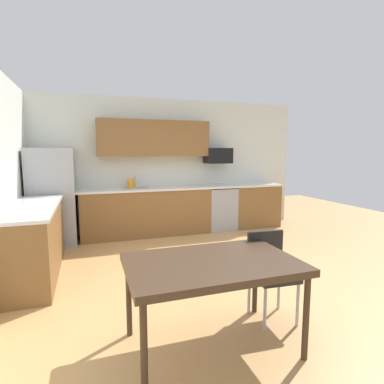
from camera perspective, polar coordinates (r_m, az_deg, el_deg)
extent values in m
plane|color=tan|center=(4.31, 4.41, -15.00)|extent=(12.00, 12.00, 0.00)
cube|color=silver|center=(6.51, -4.68, 4.87)|extent=(5.80, 0.10, 2.70)
cube|color=brown|center=(6.17, -8.30, -3.76)|extent=(2.50, 0.60, 0.90)
cube|color=brown|center=(6.99, 11.25, -2.50)|extent=(1.05, 0.60, 0.90)
cube|color=brown|center=(4.67, -27.21, -8.21)|extent=(0.60, 2.00, 0.90)
cube|color=silver|center=(6.20, -3.85, 0.76)|extent=(4.80, 0.64, 0.04)
cube|color=silver|center=(4.57, -27.57, -2.52)|extent=(0.64, 2.00, 0.04)
cube|color=brown|center=(6.22, -6.95, 9.78)|extent=(2.20, 0.34, 0.70)
cube|color=#9EA0A5|center=(5.96, -24.33, -0.82)|extent=(0.76, 0.70, 1.71)
cube|color=#999BA0|center=(6.62, 5.04, -3.02)|extent=(0.60, 0.60, 0.88)
cube|color=black|center=(6.55, 5.09, 0.89)|extent=(0.60, 0.60, 0.03)
cube|color=black|center=(6.60, 4.81, 6.69)|extent=(0.54, 0.36, 0.32)
cube|color=#A5A8AD|center=(6.07, -10.22, 0.13)|extent=(0.48, 0.40, 0.14)
cylinder|color=#B2B5BA|center=(6.23, -10.50, 1.79)|extent=(0.02, 0.02, 0.24)
cube|color=#422D1E|center=(2.62, 3.75, -13.11)|extent=(1.40, 0.90, 0.06)
cylinder|color=#422D1E|center=(2.30, -8.85, -27.04)|extent=(0.05, 0.05, 0.70)
cylinder|color=#422D1E|center=(2.77, 20.28, -20.94)|extent=(0.05, 0.05, 0.70)
cylinder|color=#422D1E|center=(2.97, -11.58, -18.63)|extent=(0.05, 0.05, 0.70)
cylinder|color=#422D1E|center=(3.35, 11.58, -15.49)|extent=(0.05, 0.05, 0.70)
cube|color=black|center=(3.21, 14.74, -14.67)|extent=(0.43, 0.43, 0.05)
cube|color=black|center=(3.29, 13.30, -10.37)|extent=(0.38, 0.07, 0.40)
cylinder|color=#B2B2B7|center=(3.10, 13.31, -20.31)|extent=(0.03, 0.03, 0.42)
cylinder|color=#B2B2B7|center=(3.26, 18.90, -19.06)|extent=(0.03, 0.03, 0.42)
cylinder|color=#B2B2B7|center=(3.37, 10.47, -17.84)|extent=(0.03, 0.03, 0.42)
cylinder|color=#B2B2B7|center=(3.52, 15.71, -16.88)|extent=(0.03, 0.03, 0.42)
cylinder|color=orange|center=(6.09, -11.18, 1.46)|extent=(0.14, 0.14, 0.20)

